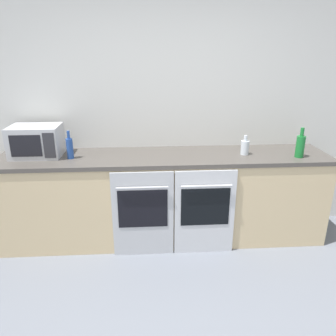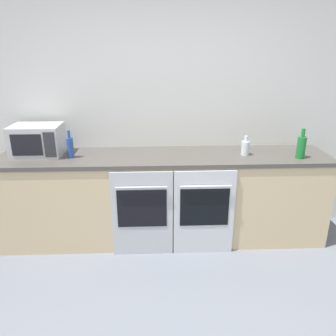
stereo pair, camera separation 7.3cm
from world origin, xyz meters
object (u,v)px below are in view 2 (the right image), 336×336
object	(u,v)px
oven_left	(142,214)
microwave	(37,140)
bottle_green	(301,147)
bottle_blue	(70,147)
oven_right	(204,212)
bottle_clear	(245,148)

from	to	relation	value
oven_left	microwave	xyz separation A→B (m)	(-1.02, 0.38, 0.63)
bottle_green	bottle_blue	xyz separation A→B (m)	(-2.21, 0.10, -0.01)
bottle_blue	oven_left	bearing A→B (deg)	-22.46
bottle_blue	oven_right	bearing A→B (deg)	-12.52
microwave	bottle_blue	distance (m)	0.36
oven_left	microwave	world-z (taller)	microwave
oven_left	bottle_green	distance (m)	1.65
oven_left	microwave	size ratio (longest dim) A/B	1.83
oven_right	microwave	bearing A→B (deg)	166.60
microwave	bottle_clear	world-z (taller)	microwave
bottle_clear	bottle_blue	size ratio (longest dim) A/B	0.71
oven_left	oven_right	world-z (taller)	same
oven_right	bottle_blue	world-z (taller)	bottle_blue
bottle_green	bottle_blue	bearing A→B (deg)	177.29
microwave	bottle_clear	bearing A→B (deg)	-2.41
oven_right	bottle_clear	size ratio (longest dim) A/B	4.47
bottle_green	bottle_clear	xyz separation A→B (m)	(-0.51, 0.12, -0.04)
bottle_clear	bottle_green	bearing A→B (deg)	-13.35
bottle_clear	bottle_blue	bearing A→B (deg)	-179.49
oven_left	oven_right	size ratio (longest dim) A/B	1.00
oven_right	bottle_clear	distance (m)	0.76
oven_right	microwave	size ratio (longest dim) A/B	1.83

